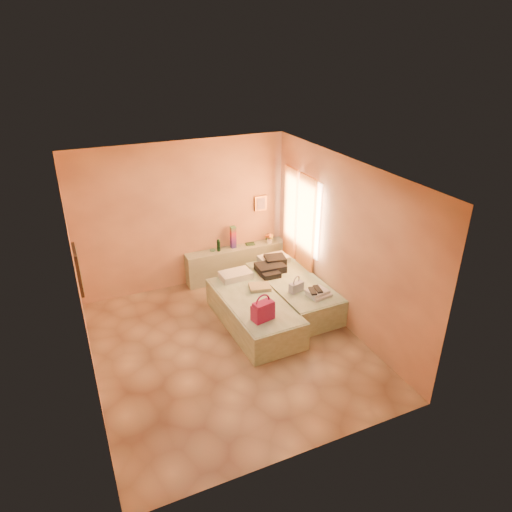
# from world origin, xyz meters

# --- Properties ---
(ground) EXTENTS (4.50, 4.50, 0.00)m
(ground) POSITION_xyz_m (0.00, 0.00, 0.00)
(ground) COLOR tan
(ground) RESTS_ON ground
(room_walls) EXTENTS (4.02, 4.51, 2.81)m
(room_walls) POSITION_xyz_m (0.21, 0.57, 1.79)
(room_walls) COLOR #F8BC84
(room_walls) RESTS_ON ground
(headboard_ledge) EXTENTS (2.05, 0.30, 0.65)m
(headboard_ledge) POSITION_xyz_m (0.98, 2.10, 0.33)
(headboard_ledge) COLOR #9FAC8D
(headboard_ledge) RESTS_ON ground
(bed_left) EXTENTS (0.97, 2.03, 0.50)m
(bed_left) POSITION_xyz_m (0.60, 0.40, 0.25)
(bed_left) COLOR beige
(bed_left) RESTS_ON ground
(bed_right) EXTENTS (0.97, 2.03, 0.50)m
(bed_right) POSITION_xyz_m (1.50, 0.70, 0.25)
(bed_right) COLOR beige
(bed_right) RESTS_ON ground
(water_bottle) EXTENTS (0.09, 0.09, 0.23)m
(water_bottle) POSITION_xyz_m (0.61, 2.10, 0.77)
(water_bottle) COLOR #13351F
(water_bottle) RESTS_ON headboard_ledge
(rainbow_box) EXTENTS (0.10, 0.10, 0.44)m
(rainbow_box) POSITION_xyz_m (0.92, 2.13, 0.87)
(rainbow_box) COLOR #96124C
(rainbow_box) RESTS_ON headboard_ledge
(small_dish) EXTENTS (0.14, 0.14, 0.03)m
(small_dish) POSITION_xyz_m (0.50, 2.15, 0.66)
(small_dish) COLOR #529771
(small_dish) RESTS_ON headboard_ledge
(green_book) EXTENTS (0.19, 0.14, 0.03)m
(green_book) POSITION_xyz_m (1.28, 2.12, 0.66)
(green_book) COLOR #284C2E
(green_book) RESTS_ON headboard_ledge
(flower_vase) EXTENTS (0.20, 0.20, 0.23)m
(flower_vase) POSITION_xyz_m (1.67, 2.05, 0.77)
(flower_vase) COLOR white
(flower_vase) RESTS_ON headboard_ledge
(magenta_handbag) EXTENTS (0.37, 0.25, 0.31)m
(magenta_handbag) POSITION_xyz_m (0.49, -0.19, 0.66)
(magenta_handbag) COLOR #96124C
(magenta_handbag) RESTS_ON bed_left
(khaki_garment) EXTENTS (0.41, 0.36, 0.06)m
(khaki_garment) POSITION_xyz_m (0.84, 0.68, 0.53)
(khaki_garment) COLOR tan
(khaki_garment) RESTS_ON bed_left
(clothes_pile) EXTENTS (0.61, 0.61, 0.17)m
(clothes_pile) POSITION_xyz_m (1.33, 1.20, 0.58)
(clothes_pile) COLOR black
(clothes_pile) RESTS_ON bed_right
(blue_handbag) EXTENTS (0.28, 0.17, 0.17)m
(blue_handbag) POSITION_xyz_m (1.36, 0.34, 0.58)
(blue_handbag) COLOR #3A588D
(blue_handbag) RESTS_ON bed_right
(towel_stack) EXTENTS (0.39, 0.34, 0.10)m
(towel_stack) POSITION_xyz_m (1.64, 0.06, 0.55)
(towel_stack) COLOR white
(towel_stack) RESTS_ON bed_right
(sandal_pair) EXTENTS (0.24, 0.28, 0.03)m
(sandal_pair) POSITION_xyz_m (1.58, 0.07, 0.61)
(sandal_pair) COLOR black
(sandal_pair) RESTS_ON towel_stack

